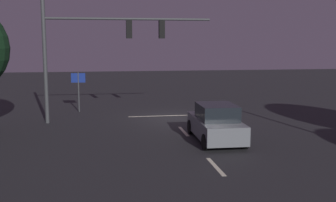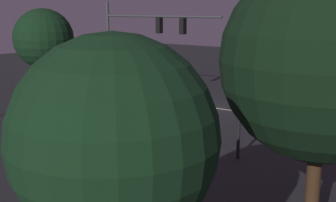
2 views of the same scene
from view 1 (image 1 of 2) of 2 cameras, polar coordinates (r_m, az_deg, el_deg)
The scene contains 7 objects.
ground_plane at distance 24.62m, azimuth 0.36°, elevation -2.26°, with size 80.00×80.00×0.00m, color #232326.
traffic_signal_assembly at distance 23.22m, azimuth -9.34°, elevation 8.28°, with size 9.30×0.47×6.71m.
lane_dash_far at distance 20.76m, azimuth 2.17°, elevation -4.22°, with size 2.20×0.16×0.01m, color beige.
lane_dash_mid at distance 15.11m, azimuth 6.64°, elevation -9.02°, with size 2.20×0.16×0.01m, color beige.
stop_bar at distance 25.12m, azimuth 0.17°, elevation -2.04°, with size 5.00×0.16×0.01m, color beige.
car_approaching at distance 18.76m, azimuth 6.67°, elevation -3.13°, with size 1.97×4.40×1.70m.
route_sign at distance 26.90m, azimuth -12.33°, elevation 2.39°, with size 0.90×0.14×2.55m.
Camera 1 is at (3.96, 23.89, 4.45)m, focal length 43.92 mm.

